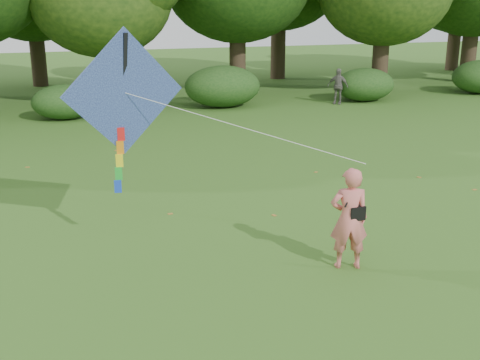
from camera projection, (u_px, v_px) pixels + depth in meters
name	position (u px, v px, depth m)	size (l,w,h in m)	color
ground	(339.00, 288.00, 10.50)	(100.00, 100.00, 0.00)	#265114
man_kite_flyer	(349.00, 219.00, 11.04)	(0.71, 0.46, 1.94)	#DC6C67
bystander_right	(338.00, 86.00, 28.16)	(0.98, 0.41, 1.66)	slate
crossbody_bag	(356.00, 212.00, 11.01)	(0.43, 0.20, 0.74)	black
flying_kite	(124.00, 95.00, 11.27)	(5.14, 2.53, 3.18)	#235C9B
shrub_band	(142.00, 93.00, 26.09)	(39.15, 3.22, 1.88)	#264919
fallen_leaves	(332.00, 199.00, 15.11)	(11.42, 13.10, 0.01)	olive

